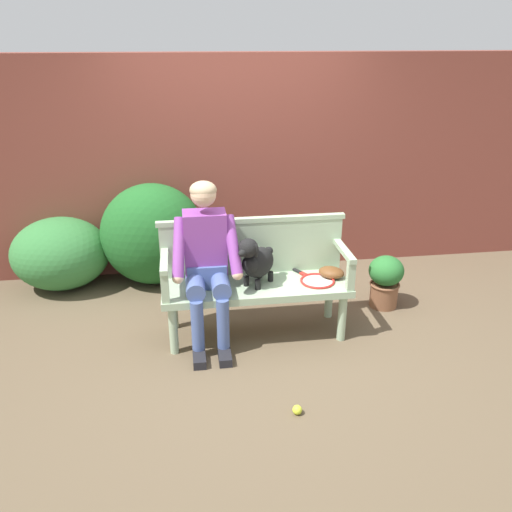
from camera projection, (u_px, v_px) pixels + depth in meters
name	position (u px, v px, depth m)	size (l,w,h in m)	color
ground_plane	(256.00, 333.00, 4.52)	(40.00, 40.00, 0.00)	brown
brick_garden_fence	(235.00, 165.00, 5.51)	(8.00, 0.30, 2.22)	brown
hedge_bush_far_right	(61.00, 253.00, 5.22)	(0.96, 0.85, 0.72)	#337538
hedge_bush_mid_left	(153.00, 234.00, 5.27)	(1.04, 0.82, 1.04)	#1E5B23
hedge_bush_far_left	(154.00, 239.00, 5.32)	(0.88, 0.68, 0.91)	#337538
garden_bench	(256.00, 291.00, 4.36)	(1.55, 0.52, 0.47)	#9EB793
bench_backrest	(252.00, 245.00, 4.44)	(1.59, 0.06, 0.50)	#9EB793
bench_armrest_left_end	(165.00, 271.00, 4.08)	(0.06, 0.52, 0.28)	#9EB793
bench_armrest_right_end	(346.00, 261.00, 4.27)	(0.06, 0.52, 0.28)	#9EB793
person_seated	(206.00, 258.00, 4.16)	(0.56, 0.66, 1.34)	black
dog_on_bench	(256.00, 260.00, 4.23)	(0.38, 0.39, 0.44)	black
tennis_racket	(315.00, 280.00, 4.38)	(0.43, 0.56, 0.03)	red
baseball_glove	(331.00, 272.00, 4.43)	(0.22, 0.17, 0.09)	brown
tennis_ball	(297.00, 410.00, 3.55)	(0.07, 0.07, 0.07)	#CCDB33
potted_plant	(385.00, 279.00, 4.87)	(0.32, 0.32, 0.50)	brown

